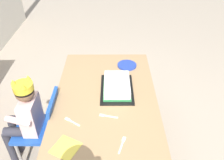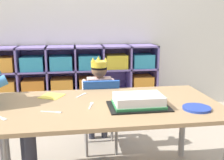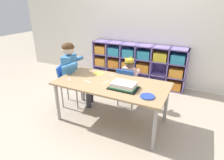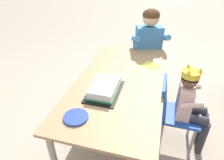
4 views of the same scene
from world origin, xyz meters
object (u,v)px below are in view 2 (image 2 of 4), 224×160
object	(u,v)px
child_with_crown	(99,92)
fork_scattered_mid_table	(91,105)
classroom_chair_blue	(100,110)
paper_plate_stack	(197,108)
birthday_cake_on_tray	(138,102)
fork_at_table_front_edge	(82,95)
fork_beside_plate_stack	(0,117)
fork_near_cake_tray	(52,112)
activity_table	(102,113)

from	to	relation	value
child_with_crown	fork_scattered_mid_table	size ratio (longest dim) A/B	6.36
fork_scattered_mid_table	classroom_chair_blue	bearing A→B (deg)	-179.63
paper_plate_stack	birthday_cake_on_tray	bearing A→B (deg)	163.99
child_with_crown	fork_at_table_front_edge	distance (m)	0.42
fork_scattered_mid_table	fork_at_table_front_edge	bearing A→B (deg)	-155.58
classroom_chair_blue	paper_plate_stack	bearing A→B (deg)	128.48
fork_beside_plate_stack	classroom_chair_blue	bearing A→B (deg)	-82.73
fork_beside_plate_stack	fork_near_cake_tray	bearing A→B (deg)	-119.61
child_with_crown	fork_at_table_front_edge	world-z (taller)	child_with_crown
classroom_chair_blue	child_with_crown	distance (m)	0.17
child_with_crown	fork_scattered_mid_table	bearing A→B (deg)	80.26
fork_scattered_mid_table	child_with_crown	bearing A→B (deg)	-177.49
activity_table	fork_near_cake_tray	xyz separation A→B (m)	(-0.31, -0.11, 0.06)
classroom_chair_blue	fork_beside_plate_stack	size ratio (longest dim) A/B	5.65
activity_table	birthday_cake_on_tray	distance (m)	0.25
birthday_cake_on_tray	fork_beside_plate_stack	bearing A→B (deg)	-175.43
classroom_chair_blue	birthday_cake_on_tray	xyz separation A→B (m)	(0.18, -0.58, 0.25)
activity_table	fork_near_cake_tray	world-z (taller)	fork_near_cake_tray
child_with_crown	birthday_cake_on_tray	world-z (taller)	child_with_crown
activity_table	fork_scattered_mid_table	world-z (taller)	fork_scattered_mid_table
fork_scattered_mid_table	fork_at_table_front_edge	xyz separation A→B (m)	(-0.05, 0.24, -0.00)
activity_table	fork_beside_plate_stack	size ratio (longest dim) A/B	12.97
fork_beside_plate_stack	birthday_cake_on_tray	bearing A→B (deg)	-123.66
classroom_chair_blue	child_with_crown	size ratio (longest dim) A/B	0.80
paper_plate_stack	fork_scattered_mid_table	size ratio (longest dim) A/B	1.31
child_with_crown	fork_near_cake_tray	bearing A→B (deg)	64.62
fork_scattered_mid_table	fork_near_cake_tray	distance (m)	0.25
activity_table	child_with_crown	bearing A→B (deg)	86.39
child_with_crown	paper_plate_stack	size ratio (longest dim) A/B	4.86
child_with_crown	paper_plate_stack	bearing A→B (deg)	124.20
fork_near_cake_tray	fork_at_table_front_edge	world-z (taller)	same
fork_near_cake_tray	fork_beside_plate_stack	bearing A→B (deg)	26.79
activity_table	child_with_crown	size ratio (longest dim) A/B	1.85
paper_plate_stack	fork_at_table_front_edge	bearing A→B (deg)	149.14
paper_plate_stack	fork_near_cake_tray	distance (m)	0.87
fork_near_cake_tray	fork_beside_plate_stack	distance (m)	0.29
fork_beside_plate_stack	activity_table	bearing A→B (deg)	-113.99
birthday_cake_on_tray	fork_scattered_mid_table	size ratio (longest dim) A/B	2.89
fork_scattered_mid_table	birthday_cake_on_tray	bearing A→B (deg)	89.30
activity_table	birthday_cake_on_tray	xyz separation A→B (m)	(0.22, -0.09, 0.09)
fork_scattered_mid_table	fork_beside_plate_stack	size ratio (longest dim) A/B	1.11
child_with_crown	fork_beside_plate_stack	size ratio (longest dim) A/B	7.03
child_with_crown	classroom_chair_blue	bearing A→B (deg)	90.06
birthday_cake_on_tray	classroom_chair_blue	bearing A→B (deg)	107.41
activity_table	fork_at_table_front_edge	size ratio (longest dim) A/B	13.57
child_with_crown	fork_near_cake_tray	world-z (taller)	child_with_crown
fork_near_cake_tray	fork_beside_plate_stack	size ratio (longest dim) A/B	1.08
paper_plate_stack	child_with_crown	bearing A→B (deg)	123.50
child_with_crown	birthday_cake_on_tray	distance (m)	0.72
classroom_chair_blue	paper_plate_stack	size ratio (longest dim) A/B	3.91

